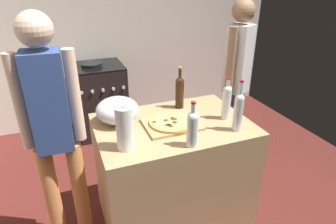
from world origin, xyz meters
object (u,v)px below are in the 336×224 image
at_px(mixing_bowl, 117,110).
at_px(wine_bottle_dark, 180,91).
at_px(wine_bottle_clear, 238,110).
at_px(person_in_red, 236,78).
at_px(wine_bottle_green, 192,127).
at_px(paper_towel_roll, 125,128).
at_px(stove, 101,99).
at_px(person_in_stripes, 53,127).
at_px(pizza, 172,122).
at_px(wine_bottle_amber, 227,101).

xyz_separation_m(mixing_bowl, wine_bottle_dark, (0.53, 0.08, 0.05)).
distance_m(mixing_bowl, wine_bottle_clear, 0.88).
relative_size(mixing_bowl, wine_bottle_clear, 0.85).
height_order(wine_bottle_clear, person_in_red, person_in_red).
bearing_deg(person_in_red, wine_bottle_clear, -122.66).
bearing_deg(wine_bottle_green, wine_bottle_dark, 74.50).
xyz_separation_m(paper_towel_roll, stove, (0.10, 1.91, -0.58)).
xyz_separation_m(stove, person_in_stripes, (-0.52, -1.68, 0.55)).
distance_m(pizza, wine_bottle_amber, 0.45).
xyz_separation_m(wine_bottle_clear, person_in_stripes, (-1.21, 0.29, -0.04)).
distance_m(wine_bottle_clear, person_in_red, 0.87).
height_order(wine_bottle_clear, person_in_stripes, person_in_stripes).
bearing_deg(wine_bottle_amber, wine_bottle_clear, -96.91).
height_order(wine_bottle_green, stove, wine_bottle_green).
bearing_deg(person_in_stripes, wine_bottle_clear, -13.28).
bearing_deg(mixing_bowl, wine_bottle_dark, 8.01).
bearing_deg(person_in_stripes, paper_towel_roll, -29.51).
bearing_deg(person_in_stripes, mixing_bowl, 17.76).
bearing_deg(stove, pizza, -80.74).
distance_m(pizza, wine_bottle_dark, 0.35).
bearing_deg(paper_towel_roll, wine_bottle_clear, -3.54).
relative_size(pizza, mixing_bowl, 1.04).
relative_size(pizza, wine_bottle_clear, 0.89).
height_order(wine_bottle_amber, wine_bottle_clear, wine_bottle_clear).
bearing_deg(pizza, stove, 99.26).
relative_size(wine_bottle_amber, wine_bottle_green, 1.06).
bearing_deg(stove, wine_bottle_green, -81.60).
bearing_deg(person_in_stripes, wine_bottle_dark, 12.56).
bearing_deg(mixing_bowl, stove, 87.31).
relative_size(wine_bottle_amber, person_in_red, 0.19).
relative_size(pizza, person_in_red, 0.19).
xyz_separation_m(pizza, wine_bottle_clear, (0.41, -0.23, 0.13)).
height_order(paper_towel_roll, wine_bottle_dark, wine_bottle_dark).
xyz_separation_m(mixing_bowl, wine_bottle_green, (0.37, -0.50, 0.04)).
bearing_deg(pizza, wine_bottle_green, -86.55).
xyz_separation_m(wine_bottle_dark, stove, (-0.46, 1.46, -0.58)).
bearing_deg(pizza, person_in_stripes, 176.07).
relative_size(paper_towel_roll, wine_bottle_green, 0.94).
xyz_separation_m(mixing_bowl, person_in_red, (1.23, 0.30, 0.00)).
distance_m(pizza, person_in_red, 1.01).
distance_m(pizza, paper_towel_roll, 0.44).
bearing_deg(wine_bottle_green, stove, 98.40).
distance_m(mixing_bowl, wine_bottle_amber, 0.82).
distance_m(mixing_bowl, wine_bottle_green, 0.63).
distance_m(wine_bottle_dark, person_in_stripes, 1.01).
bearing_deg(person_in_red, mixing_bowl, -166.09).
distance_m(wine_bottle_green, person_in_red, 1.18).
distance_m(wine_bottle_amber, wine_bottle_dark, 0.40).
relative_size(wine_bottle_amber, wine_bottle_dark, 0.94).
bearing_deg(stove, mixing_bowl, -92.69).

